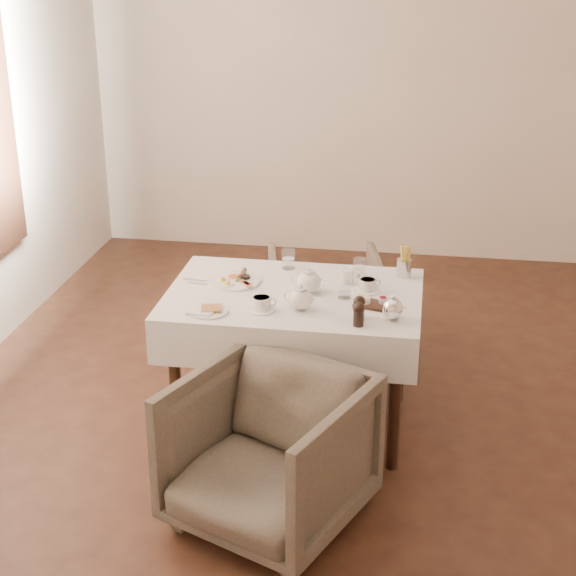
# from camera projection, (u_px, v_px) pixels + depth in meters

# --- Properties ---
(table) EXTENTS (1.28, 0.88, 0.75)m
(table) POSITION_uv_depth(u_px,v_px,m) (294.00, 314.00, 4.49)
(table) COLOR black
(table) RESTS_ON ground
(armchair_near) EXTENTS (0.99, 1.00, 0.70)m
(armchair_near) POSITION_uv_depth(u_px,v_px,m) (269.00, 453.00, 3.83)
(armchair_near) COLOR #484035
(armchair_near) RESTS_ON ground
(armchair_far) EXTENTS (0.80, 0.81, 0.63)m
(armchair_far) POSITION_uv_depth(u_px,v_px,m) (325.00, 305.00, 5.40)
(armchair_far) COLOR #484035
(armchair_far) RESTS_ON ground
(breakfast_plate) EXTENTS (0.27, 0.27, 0.03)m
(breakfast_plate) POSITION_uv_depth(u_px,v_px,m) (235.00, 280.00, 4.57)
(breakfast_plate) COLOR white
(breakfast_plate) RESTS_ON table
(side_plate) EXTENTS (0.19, 0.19, 0.02)m
(side_plate) POSITION_uv_depth(u_px,v_px,m) (207.00, 311.00, 4.21)
(side_plate) COLOR white
(side_plate) RESTS_ON table
(teapot_centre) EXTENTS (0.17, 0.13, 0.14)m
(teapot_centre) POSITION_uv_depth(u_px,v_px,m) (309.00, 280.00, 4.42)
(teapot_centre) COLOR white
(teapot_centre) RESTS_ON table
(teapot_front) EXTENTS (0.19, 0.16, 0.13)m
(teapot_front) POSITION_uv_depth(u_px,v_px,m) (301.00, 297.00, 4.22)
(teapot_front) COLOR white
(teapot_front) RESTS_ON table
(creamer) EXTENTS (0.07, 0.07, 0.07)m
(creamer) POSITION_uv_depth(u_px,v_px,m) (347.00, 276.00, 4.55)
(creamer) COLOR white
(creamer) RESTS_ON table
(teacup_near) EXTENTS (0.14, 0.14, 0.07)m
(teacup_near) POSITION_uv_depth(u_px,v_px,m) (262.00, 304.00, 4.23)
(teacup_near) COLOR white
(teacup_near) RESTS_ON table
(teacup_far) EXTENTS (0.13, 0.13, 0.07)m
(teacup_far) POSITION_uv_depth(u_px,v_px,m) (368.00, 286.00, 4.45)
(teacup_far) COLOR white
(teacup_far) RESTS_ON table
(glass_left) EXTENTS (0.10, 0.10, 0.10)m
(glass_left) POSITION_uv_depth(u_px,v_px,m) (288.00, 259.00, 4.74)
(glass_left) COLOR silver
(glass_left) RESTS_ON table
(glass_mid) EXTENTS (0.08, 0.08, 0.09)m
(glass_mid) POSITION_uv_depth(u_px,v_px,m) (344.00, 289.00, 4.37)
(glass_mid) COLOR silver
(glass_mid) RESTS_ON table
(glass_right) EXTENTS (0.08, 0.08, 0.10)m
(glass_right) POSITION_uv_depth(u_px,v_px,m) (359.00, 267.00, 4.64)
(glass_right) COLOR silver
(glass_right) RESTS_ON table
(condiment_board) EXTENTS (0.19, 0.16, 0.04)m
(condiment_board) POSITION_uv_depth(u_px,v_px,m) (373.00, 303.00, 4.28)
(condiment_board) COLOR black
(condiment_board) RESTS_ON table
(pepper_mill_left) EXTENTS (0.07, 0.07, 0.12)m
(pepper_mill_left) POSITION_uv_depth(u_px,v_px,m) (359.00, 307.00, 4.13)
(pepper_mill_left) COLOR black
(pepper_mill_left) RESTS_ON table
(pepper_mill_right) EXTENTS (0.07, 0.07, 0.12)m
(pepper_mill_right) POSITION_uv_depth(u_px,v_px,m) (359.00, 314.00, 4.06)
(pepper_mill_right) COLOR black
(pepper_mill_right) RESTS_ON table
(silver_pot) EXTENTS (0.15, 0.14, 0.13)m
(silver_pot) POSITION_uv_depth(u_px,v_px,m) (393.00, 307.00, 4.12)
(silver_pot) COLOR white
(silver_pot) RESTS_ON table
(fries_cup) EXTENTS (0.08, 0.08, 0.17)m
(fries_cup) POSITION_uv_depth(u_px,v_px,m) (404.00, 263.00, 4.62)
(fries_cup) COLOR silver
(fries_cup) RESTS_ON table
(cutlery_fork) EXTENTS (0.21, 0.03, 0.00)m
(cutlery_fork) POSITION_uv_depth(u_px,v_px,m) (202.00, 281.00, 4.58)
(cutlery_fork) COLOR silver
(cutlery_fork) RESTS_ON table
(cutlery_knife) EXTENTS (0.18, 0.04, 0.00)m
(cutlery_knife) POSITION_uv_depth(u_px,v_px,m) (203.00, 284.00, 4.54)
(cutlery_knife) COLOR silver
(cutlery_knife) RESTS_ON table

